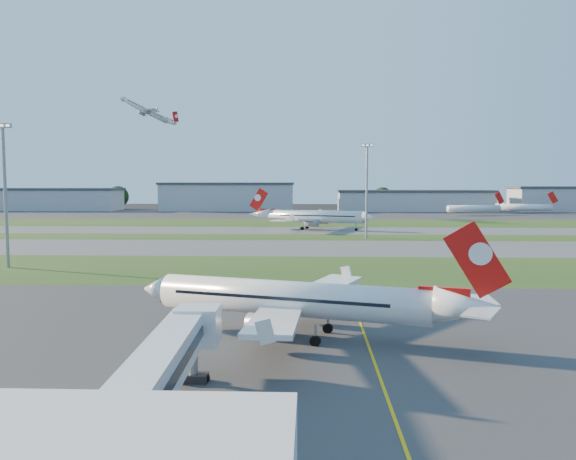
{
  "coord_description": "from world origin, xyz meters",
  "views": [
    {
      "loc": [
        -0.58,
        -46.32,
        15.45
      ],
      "look_at": [
        -4.39,
        52.21,
        7.0
      ],
      "focal_mm": 35.0,
      "sensor_mm": 36.0,
      "label": 1
    }
  ],
  "objects_px": {
    "airliner_parked": "(294,300)",
    "light_mast_west": "(5,186)",
    "mini_jet_far": "(524,207)",
    "airliner_taxiing": "(314,217)",
    "jet_bridge": "(149,381)",
    "light_mast_centre": "(367,184)",
    "mini_jet_near": "(474,208)"
  },
  "relations": [
    {
      "from": "airliner_taxiing",
      "to": "light_mast_centre",
      "type": "xyz_separation_m",
      "value": [
        14.09,
        -26.9,
        10.58
      ]
    },
    {
      "from": "jet_bridge",
      "to": "light_mast_centre",
      "type": "xyz_separation_m",
      "value": [
        24.81,
        123.24,
        10.81
      ]
    },
    {
      "from": "airliner_parked",
      "to": "mini_jet_near",
      "type": "bearing_deg",
      "value": 85.66
    },
    {
      "from": "light_mast_west",
      "to": "mini_jet_near",
      "type": "bearing_deg",
      "value": 51.55
    },
    {
      "from": "airliner_taxiing",
      "to": "light_mast_west",
      "type": "distance_m",
      "value": 100.55
    },
    {
      "from": "jet_bridge",
      "to": "airliner_taxiing",
      "type": "relative_size",
      "value": 0.72
    },
    {
      "from": "airliner_taxiing",
      "to": "light_mast_centre",
      "type": "bearing_deg",
      "value": 134.24
    },
    {
      "from": "mini_jet_far",
      "to": "airliner_taxiing",
      "type": "bearing_deg",
      "value": -124.83
    },
    {
      "from": "airliner_parked",
      "to": "mini_jet_near",
      "type": "height_order",
      "value": "airliner_parked"
    },
    {
      "from": "mini_jet_far",
      "to": "light_mast_west",
      "type": "distance_m",
      "value": 240.08
    },
    {
      "from": "airliner_taxiing",
      "to": "mini_jet_near",
      "type": "xyz_separation_m",
      "value": [
        74.8,
        81.71,
        -0.95
      ]
    },
    {
      "from": "airliner_parked",
      "to": "light_mast_west",
      "type": "xyz_separation_m",
      "value": [
        -52.88,
        43.4,
        11.05
      ]
    },
    {
      "from": "light_mast_centre",
      "to": "jet_bridge",
      "type": "bearing_deg",
      "value": -101.38
    },
    {
      "from": "airliner_taxiing",
      "to": "mini_jet_near",
      "type": "bearing_deg",
      "value": -115.88
    },
    {
      "from": "airliner_parked",
      "to": "mini_jet_far",
      "type": "relative_size",
      "value": 1.18
    },
    {
      "from": "mini_jet_near",
      "to": "jet_bridge",
      "type": "bearing_deg",
      "value": -123.88
    },
    {
      "from": "jet_bridge",
      "to": "mini_jet_near",
      "type": "bearing_deg",
      "value": 69.75
    },
    {
      "from": "jet_bridge",
      "to": "mini_jet_far",
      "type": "bearing_deg",
      "value": 65.23
    },
    {
      "from": "jet_bridge",
      "to": "mini_jet_near",
      "type": "xyz_separation_m",
      "value": [
        85.52,
        231.84,
        -0.73
      ]
    },
    {
      "from": "mini_jet_far",
      "to": "light_mast_west",
      "type": "bearing_deg",
      "value": -119.5
    },
    {
      "from": "airliner_parked",
      "to": "airliner_taxiing",
      "type": "distance_m",
      "value": 126.34
    },
    {
      "from": "jet_bridge",
      "to": "airliner_taxiing",
      "type": "distance_m",
      "value": 150.51
    },
    {
      "from": "airliner_parked",
      "to": "jet_bridge",
      "type": "bearing_deg",
      "value": -91.7
    },
    {
      "from": "airliner_parked",
      "to": "light_mast_centre",
      "type": "distance_m",
      "value": 101.47
    },
    {
      "from": "mini_jet_near",
      "to": "airliner_taxiing",
      "type": "bearing_deg",
      "value": -146.11
    },
    {
      "from": "light_mast_centre",
      "to": "light_mast_west",
      "type": "bearing_deg",
      "value": -141.34
    },
    {
      "from": "jet_bridge",
      "to": "light_mast_west",
      "type": "relative_size",
      "value": 1.04
    },
    {
      "from": "jet_bridge",
      "to": "mini_jet_far",
      "type": "distance_m",
      "value": 271.72
    },
    {
      "from": "airliner_taxiing",
      "to": "jet_bridge",
      "type": "bearing_deg",
      "value": 102.51
    },
    {
      "from": "jet_bridge",
      "to": "mini_jet_far",
      "type": "relative_size",
      "value": 0.95
    },
    {
      "from": "light_mast_west",
      "to": "mini_jet_far",
      "type": "bearing_deg",
      "value": 48.46
    },
    {
      "from": "light_mast_west",
      "to": "airliner_parked",
      "type": "bearing_deg",
      "value": -39.38
    }
  ]
}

